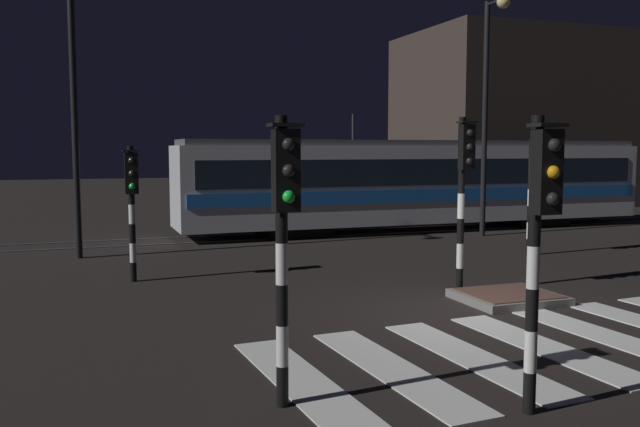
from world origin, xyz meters
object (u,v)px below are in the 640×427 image
(traffic_light_corner_far_right, at_px, (533,179))
(traffic_light_corner_far_left, at_px, (132,193))
(street_lamp_trackside_right, at_px, (490,89))
(street_lamp_trackside_left, at_px, (73,79))
(tram, at_px, (420,182))
(traffic_light_kerb_mid_left, at_px, (540,220))
(traffic_light_corner_near_left, at_px, (284,218))
(traffic_light_median_centre, at_px, (464,178))

(traffic_light_corner_far_right, bearing_deg, traffic_light_corner_far_left, -179.40)
(traffic_light_corner_far_right, xyz_separation_m, street_lamp_trackside_right, (1.18, 3.93, 2.78))
(street_lamp_trackside_left, xyz_separation_m, tram, (11.70, 2.78, -3.01))
(traffic_light_corner_far_right, bearing_deg, traffic_light_kerb_mid_left, -126.99)
(traffic_light_corner_far_right, bearing_deg, tram, 90.37)
(traffic_light_corner_near_left, height_order, street_lamp_trackside_right, street_lamp_trackside_right)
(street_lamp_trackside_left, relative_size, street_lamp_trackside_right, 0.97)
(traffic_light_kerb_mid_left, xyz_separation_m, street_lamp_trackside_right, (8.25, 13.31, 2.72))
(traffic_light_corner_near_left, distance_m, tram, 17.46)
(traffic_light_corner_near_left, relative_size, traffic_light_corner_far_left, 1.10)
(traffic_light_corner_far_left, distance_m, street_lamp_trackside_left, 4.76)
(street_lamp_trackside_right, relative_size, tram, 0.44)
(traffic_light_corner_far_left, xyz_separation_m, street_lamp_trackside_right, (11.80, 4.04, 2.91))
(traffic_light_median_centre, relative_size, traffic_light_kerb_mid_left, 1.08)
(traffic_light_kerb_mid_left, distance_m, traffic_light_corner_far_right, 11.74)
(traffic_light_corner_far_right, bearing_deg, street_lamp_trackside_right, 73.23)
(traffic_light_corner_far_left, xyz_separation_m, traffic_light_corner_far_right, (10.62, 0.11, 0.13))
(traffic_light_median_centre, height_order, street_lamp_trackside_right, street_lamp_trackside_right)
(traffic_light_corner_far_right, distance_m, tram, 6.38)
(traffic_light_kerb_mid_left, bearing_deg, traffic_light_corner_far_left, 111.00)
(traffic_light_corner_far_right, relative_size, tram, 0.18)
(traffic_light_median_centre, distance_m, street_lamp_trackside_left, 10.54)
(traffic_light_kerb_mid_left, height_order, traffic_light_corner_far_right, traffic_light_kerb_mid_left)
(traffic_light_corner_far_right, bearing_deg, street_lamp_trackside_left, 163.01)
(tram, bearing_deg, street_lamp_trackside_right, -63.29)
(traffic_light_corner_far_right, relative_size, street_lamp_trackside_right, 0.41)
(traffic_light_corner_near_left, distance_m, traffic_light_kerb_mid_left, 2.77)
(traffic_light_median_centre, height_order, tram, tram)
(traffic_light_corner_near_left, xyz_separation_m, tram, (9.55, 14.61, -0.43))
(traffic_light_corner_far_left, distance_m, traffic_light_kerb_mid_left, 9.93)
(traffic_light_corner_near_left, distance_m, traffic_light_corner_far_right, 12.65)
(traffic_light_corner_near_left, relative_size, tram, 0.19)
(traffic_light_corner_far_left, xyz_separation_m, street_lamp_trackside_left, (-1.12, 3.70, 2.77))
(traffic_light_corner_far_left, relative_size, street_lamp_trackside_left, 0.40)
(street_lamp_trackside_right, bearing_deg, traffic_light_corner_far_left, -161.09)
(traffic_light_median_centre, relative_size, tram, 0.20)
(traffic_light_kerb_mid_left, height_order, street_lamp_trackside_left, street_lamp_trackside_left)
(traffic_light_median_centre, relative_size, traffic_light_corner_near_left, 1.08)
(street_lamp_trackside_left, bearing_deg, traffic_light_kerb_mid_left, -70.15)
(traffic_light_corner_near_left, height_order, street_lamp_trackside_left, street_lamp_trackside_left)
(street_lamp_trackside_right, bearing_deg, street_lamp_trackside_left, -178.47)
(traffic_light_median_centre, height_order, traffic_light_corner_far_right, traffic_light_median_centre)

